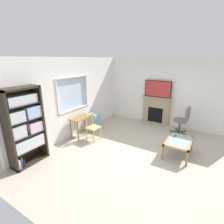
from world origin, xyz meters
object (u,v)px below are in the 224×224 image
(plastic_drawer_unit, at_px, (94,121))
(fireplace, at_px, (156,110))
(tv, at_px, (158,89))
(coffee_table, at_px, (179,142))
(desk_under_window, at_px, (81,121))
(office_chair, at_px, (183,119))
(bookshelf, at_px, (25,126))
(sippy_cup, at_px, (175,135))
(wooden_chair, at_px, (92,127))

(plastic_drawer_unit, distance_m, fireplace, 2.60)
(tv, xyz_separation_m, coffee_table, (-2.02, -1.30, -1.08))
(desk_under_window, bearing_deg, office_chair, -55.25)
(bookshelf, xyz_separation_m, coffee_table, (2.41, -3.25, -0.64))
(desk_under_window, xyz_separation_m, coffee_table, (0.48, -3.15, -0.18))
(sippy_cup, bearing_deg, fireplace, 32.39)
(plastic_drawer_unit, bearing_deg, bookshelf, 178.80)
(plastic_drawer_unit, height_order, office_chair, office_chair)
(bookshelf, bearing_deg, desk_under_window, -3.16)
(desk_under_window, height_order, fireplace, fireplace)
(coffee_table, bearing_deg, sippy_cup, 33.87)
(bookshelf, bearing_deg, sippy_cup, -49.72)
(coffee_table, distance_m, sippy_cup, 0.29)
(desk_under_window, distance_m, sippy_cup, 3.08)
(office_chair, distance_m, coffee_table, 1.60)
(fireplace, bearing_deg, tv, 180.00)
(plastic_drawer_unit, bearing_deg, sippy_cup, -91.17)
(bookshelf, distance_m, tv, 4.86)
(desk_under_window, distance_m, plastic_drawer_unit, 0.81)
(wooden_chair, height_order, sippy_cup, wooden_chair)
(bookshelf, xyz_separation_m, office_chair, (3.99, -3.08, -0.47))
(bookshelf, distance_m, desk_under_window, 1.99)
(wooden_chair, relative_size, plastic_drawer_unit, 1.53)
(desk_under_window, bearing_deg, plastic_drawer_unit, 3.75)
(tv, height_order, office_chair, tv)
(office_chair, xyz_separation_m, coffee_table, (-1.58, -0.18, -0.17))
(desk_under_window, xyz_separation_m, sippy_cup, (0.70, -3.00, -0.08))
(tv, distance_m, office_chair, 1.52)
(fireplace, height_order, coffee_table, fireplace)
(bookshelf, distance_m, office_chair, 5.06)
(bookshelf, xyz_separation_m, tv, (4.43, -1.95, 0.44))
(wooden_chair, distance_m, fireplace, 2.88)
(coffee_table, bearing_deg, plastic_drawer_unit, 84.93)
(desk_under_window, relative_size, tv, 0.77)
(plastic_drawer_unit, relative_size, tv, 0.56)
(wooden_chair, xyz_separation_m, plastic_drawer_unit, (0.80, 0.56, -0.17))
(desk_under_window, bearing_deg, coffee_table, -81.34)
(bookshelf, xyz_separation_m, sippy_cup, (2.63, -3.10, -0.53))
(desk_under_window, relative_size, coffee_table, 0.84)
(office_chair, height_order, sippy_cup, office_chair)
(tv, height_order, sippy_cup, tv)
(tv, bearing_deg, office_chair, -111.46)
(bookshelf, height_order, sippy_cup, bookshelf)
(tv, bearing_deg, fireplace, 0.00)
(fireplace, xyz_separation_m, coffee_table, (-2.04, -1.30, -0.19))
(bookshelf, relative_size, sippy_cup, 22.08)
(sippy_cup, bearing_deg, tv, 32.65)
(plastic_drawer_unit, bearing_deg, office_chair, -66.76)
(office_chair, xyz_separation_m, sippy_cup, (-1.36, -0.03, -0.06))
(bookshelf, distance_m, coffee_table, 4.10)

